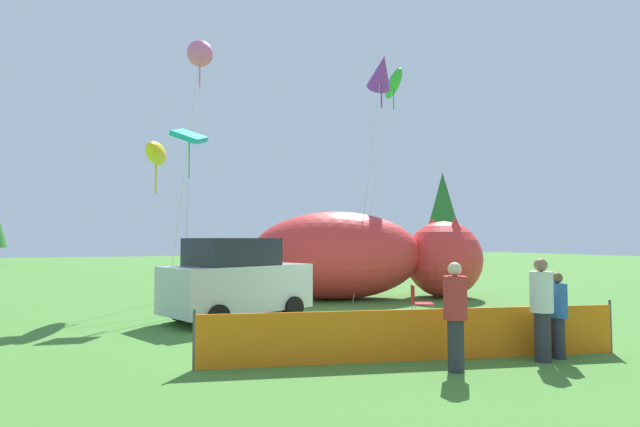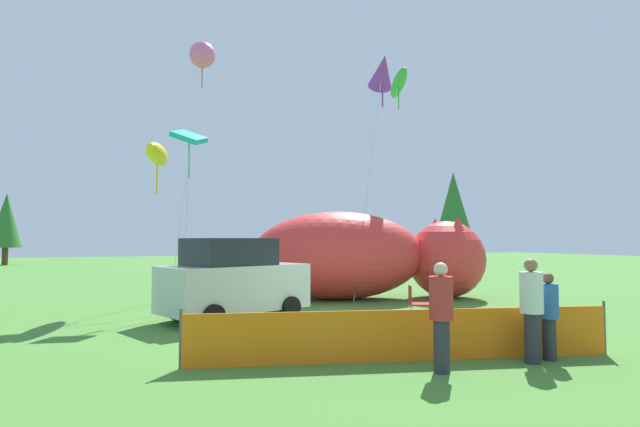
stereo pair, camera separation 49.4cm
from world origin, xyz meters
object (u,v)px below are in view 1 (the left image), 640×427
inflatable_cat (364,259)px  kite_purple_delta (381,73)px  spectator_in_yellow_shirt (542,305)px  kite_yellow_hero (156,154)px  spectator_in_black_shirt (455,312)px  parked_car (237,280)px  kite_green_fish (393,85)px  spectator_in_green_shirt (558,311)px  kite_pink_octopus (200,54)px  folding_chair (418,300)px  kite_teal_diamond (189,139)px

inflatable_cat → kite_purple_delta: kite_purple_delta is taller
spectator_in_yellow_shirt → kite_yellow_hero: bearing=120.2°
kite_purple_delta → inflatable_cat: bearing=104.3°
spectator_in_black_shirt → kite_yellow_hero: bearing=111.7°
parked_car → kite_green_fish: size_ratio=0.41×
spectator_in_green_shirt → spectator_in_black_shirt: bearing=-179.6°
parked_car → kite_purple_delta: size_ratio=0.48×
parked_car → kite_yellow_hero: bearing=97.0°
kite_yellow_hero → kite_pink_octopus: kite_pink_octopus is taller
kite_yellow_hero → kite_green_fish: (11.66, 4.53, 5.03)m
folding_chair → spectator_in_black_shirt: (-2.53, -4.84, 0.46)m
folding_chair → spectator_in_yellow_shirt: 4.94m
parked_car → spectator_in_black_shirt: bearing=-94.7°
kite_yellow_hero → spectator_in_black_shirt: bearing=-68.3°
spectator_in_green_shirt → kite_yellow_hero: size_ratio=0.29×
spectator_in_yellow_shirt → kite_green_fish: bearing=68.2°
spectator_in_black_shirt → kite_pink_octopus: kite_pink_octopus is taller
inflatable_cat → kite_green_fish: 10.74m
spectator_in_green_shirt → kite_green_fish: (5.37, 14.51, 9.12)m
folding_chair → kite_yellow_hero: 9.40m
inflatable_cat → kite_purple_delta: 6.79m
inflatable_cat → spectator_in_yellow_shirt: inflatable_cat is taller
kite_green_fish → kite_yellow_hero: bearing=-158.8°
kite_purple_delta → spectator_in_green_shirt: bearing=-98.5°
spectator_in_yellow_shirt → kite_green_fish: kite_green_fish is taller
parked_car → kite_green_fish: 15.40m
parked_car → spectator_in_yellow_shirt: bearing=-81.5°
folding_chair → spectator_in_black_shirt: 5.48m
kite_green_fish → kite_purple_delta: kite_green_fish is taller
kite_green_fish → spectator_in_yellow_shirt: bearing=-111.8°
spectator_in_green_shirt → kite_green_fish: size_ratio=0.15×
spectator_in_green_shirt → spectator_in_yellow_shirt: bearing=-172.8°
parked_car → kite_teal_diamond: 4.94m
spectator_in_green_shirt → spectator_in_yellow_shirt: size_ratio=0.86×
inflatable_cat → spectator_in_green_shirt: (-1.04, -9.57, -0.62)m
kite_teal_diamond → kite_pink_octopus: bearing=75.9°
parked_car → inflatable_cat: size_ratio=0.49×
spectator_in_black_shirt → kite_green_fish: 18.74m
kite_teal_diamond → parked_car: bearing=-66.9°
inflatable_cat → kite_green_fish: kite_green_fish is taller
spectator_in_green_shirt → spectator_in_black_shirt: 2.32m
inflatable_cat → kite_yellow_hero: (-7.32, 0.42, 3.47)m
kite_teal_diamond → kite_purple_delta: 7.28m
spectator_in_black_shirt → kite_purple_delta: (3.60, 8.63, 7.22)m
folding_chair → spectator_in_green_shirt: 4.84m
folding_chair → kite_teal_diamond: size_ratio=0.16×
kite_teal_diamond → inflatable_cat: bearing=5.5°
spectator_in_yellow_shirt → kite_purple_delta: (1.73, 8.67, 7.20)m
spectator_in_green_shirt → kite_yellow_hero: bearing=122.2°
spectator_in_green_shirt → spectator_in_black_shirt: (-2.31, -0.02, 0.12)m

